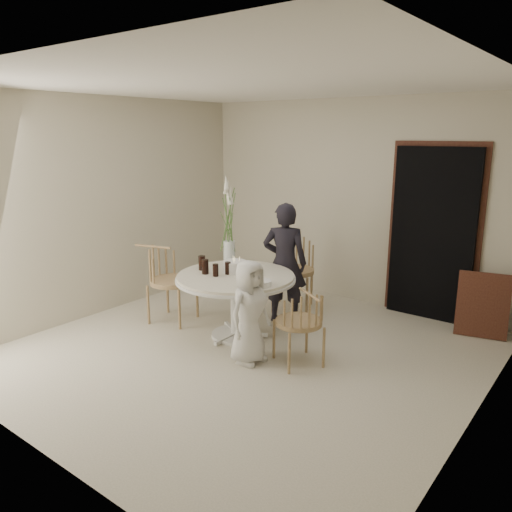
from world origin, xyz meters
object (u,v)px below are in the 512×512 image
Objects in this scene: birthday_cake at (235,267)px; flower_vase at (229,227)px; chair_right at (304,318)px; chair_left at (163,272)px; boy at (249,312)px; table at (236,284)px; girl at (285,263)px; chair_far at (295,261)px.

flower_vase is at bearing 138.25° from birthday_cake.
chair_right is 0.86× the size of chair_left.
chair_right is 0.76× the size of boy.
table is 1.26× the size of boy.
chair_right is 2.08m from chair_left.
table is 1.04m from chair_right.
birthday_cake is (-0.23, -0.66, 0.06)m from girl.
boy is (-0.51, -0.21, 0.01)m from chair_right.
boy is at bearing -39.53° from birthday_cake.
table is at bearing 53.10° from girl.
table is 0.21m from birthday_cake.
table is 1.06m from chair_left.
chair_far is at bearing -93.84° from girl.
table is at bearing -45.72° from birthday_cake.
chair_far is at bearing 92.53° from table.
chair_right is at bearing -21.88° from flower_vase.
chair_left is at bearing 82.56° from boy.
table is 1.27× the size of flower_vase.
birthday_cake is 0.58m from flower_vase.
girl is at bearing -105.57° from chair_right.
table is at bearing 54.36° from boy.
boy is at bearing -95.07° from chair_far.
chair_left is 3.55× the size of birthday_cake.
chair_right is 3.06× the size of birthday_cake.
girl is at bearing 70.54° from birthday_cake.
girl is at bearing 20.30° from boy.
birthday_cake is at bearing -41.75° from flower_vase.
boy reaches higher than chair_far.
chair_far is 0.65× the size of girl.
table is 1.65× the size of chair_right.
girl reaches higher than chair_far.
chair_right is (1.02, -0.20, -0.09)m from table.
chair_right is 1.29m from girl.
boy is at bearing 82.51° from girl.
chair_right is at bearing -107.27° from chair_left.
girl is 5.55× the size of birthday_cake.
boy is 1.01× the size of flower_vase.
girl is (1.21, 0.86, 0.13)m from chair_left.
table is 0.78m from flower_vase.
chair_right is at bearing -11.13° from table.
chair_left is at bearing -60.41° from chair_right.
girl is at bearing 78.02° from table.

